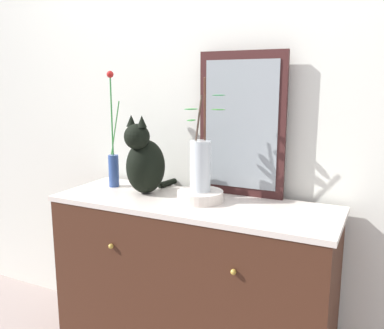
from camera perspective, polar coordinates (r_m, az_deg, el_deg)
The scene contains 7 objects.
wall_back at distance 2.18m, azimuth 3.61°, elevation 7.67°, with size 4.40×0.08×2.60m, color silver.
sideboard at distance 2.14m, azimuth -0.00°, elevation -16.51°, with size 1.38×0.49×0.88m.
mirror_leaning at distance 2.04m, azimuth 6.89°, elevation 5.47°, with size 0.44×0.03×0.71m.
cat_sitting at distance 2.09m, azimuth -6.62°, elevation 0.43°, with size 0.22×0.37×0.40m.
vase_slim_green at distance 2.26m, azimuth -10.86°, elevation 0.48°, with size 0.08×0.06×0.62m.
bowl_porcelain at distance 1.97m, azimuth 1.14°, elevation -4.39°, with size 0.22×0.22×0.05m, color silver.
vase_glass_clear at distance 1.94m, azimuth 1.17°, elevation 0.10°, with size 0.20×0.12×0.53m.
Camera 1 is at (0.83, -1.70, 1.43)m, focal length 38.41 mm.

